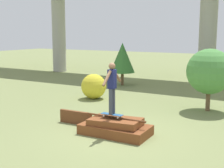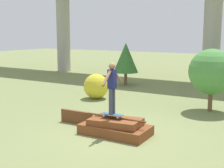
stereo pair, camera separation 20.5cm
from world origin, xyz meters
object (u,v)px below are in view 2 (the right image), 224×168
Objects in this scene: skater at (112,85)px; tree_mid_back at (126,58)px; skateboard at (112,115)px; bush_yellow_flowering at (96,86)px; tree_behind_right at (212,72)px.

tree_mid_back is at bearing 115.80° from skater.
skater reaches higher than skateboard.
tree_mid_back is 2.13× the size of bush_yellow_flowering.
tree_behind_right is 2.11× the size of bush_yellow_flowering.
skater is 1.33× the size of bush_yellow_flowering.
tree_behind_right reaches higher than skateboard.
tree_behind_right reaches higher than bush_yellow_flowering.
tree_mid_back is (-4.15, 8.58, 0.08)m from skater.
skateboard is 0.95m from skater.
tree_behind_right reaches higher than skater.
skater is 5.66m from bush_yellow_flowering.
tree_mid_back reaches higher than tree_behind_right.
skater reaches higher than bush_yellow_flowering.
bush_yellow_flowering reaches higher than skateboard.
skater is 5.05m from tree_behind_right.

